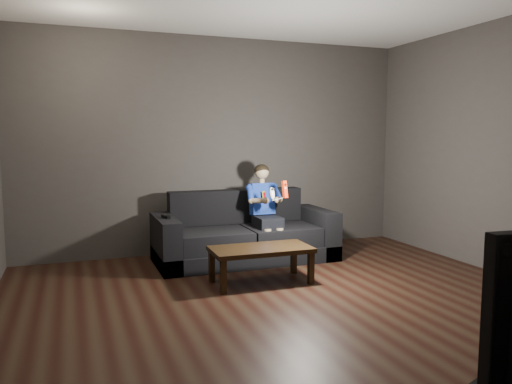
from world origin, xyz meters
name	(u,v)px	position (x,y,z in m)	size (l,w,h in m)	color
floor	(304,314)	(0.00, 0.00, 0.00)	(5.00, 5.00, 0.00)	black
back_wall	(219,146)	(0.00, 2.50, 1.35)	(5.00, 0.04, 2.70)	#403B38
sofa	(244,238)	(0.13, 1.89, 0.26)	(2.10, 0.91, 0.81)	black
child	(265,203)	(0.37, 1.83, 0.68)	(0.42, 0.52, 1.03)	black
wii_remote_red	(285,189)	(0.45, 1.43, 0.88)	(0.06, 0.08, 0.20)	red
nunchuk_white	(272,194)	(0.30, 1.43, 0.84)	(0.08, 0.10, 0.15)	silver
wii_remote_black	(166,217)	(-0.82, 1.81, 0.59)	(0.08, 0.17, 0.03)	black
coffee_table	(261,252)	(-0.02, 0.95, 0.32)	(1.01, 0.52, 0.36)	black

